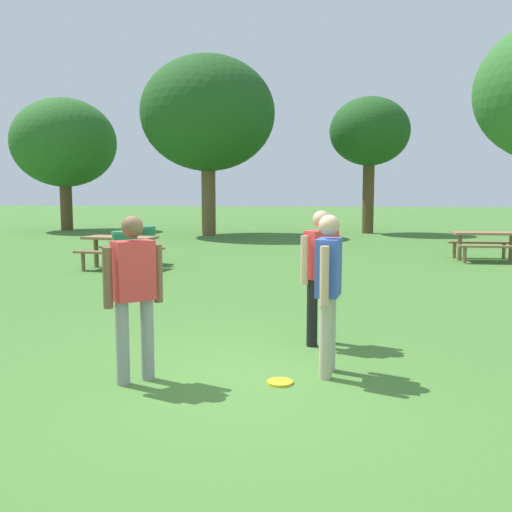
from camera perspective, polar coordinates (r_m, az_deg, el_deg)
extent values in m
plane|color=#447530|center=(5.77, -1.08, -12.48)|extent=(120.00, 120.00, 0.00)
cylinder|color=gray|center=(5.75, -13.15, -8.45)|extent=(0.13, 0.13, 0.82)
cylinder|color=gray|center=(5.84, -10.76, -8.14)|extent=(0.13, 0.13, 0.82)
cube|color=#D83838|center=(5.66, -12.11, -1.43)|extent=(0.43, 0.42, 0.58)
sphere|color=brown|center=(5.61, -12.22, 2.87)|extent=(0.21, 0.21, 0.21)
cylinder|color=brown|center=(5.57, -14.56, -2.14)|extent=(0.09, 0.09, 0.58)
cylinder|color=brown|center=(5.77, -9.72, -1.72)|extent=(0.09, 0.09, 0.58)
cylinder|color=black|center=(7.14, 7.20, -5.38)|extent=(0.13, 0.13, 0.82)
cylinder|color=black|center=(6.97, 5.60, -5.65)|extent=(0.13, 0.13, 0.82)
cube|color=#D83838|center=(6.94, 6.48, 0.15)|extent=(0.43, 0.42, 0.58)
sphere|color=tan|center=(6.91, 6.53, 3.65)|extent=(0.21, 0.21, 0.21)
cylinder|color=tan|center=(7.12, 8.05, -0.12)|extent=(0.09, 0.09, 0.58)
cylinder|color=tan|center=(6.78, 4.83, -0.42)|extent=(0.09, 0.09, 0.58)
cylinder|color=#B7AD93|center=(5.81, 6.94, -8.15)|extent=(0.13, 0.13, 0.82)
cylinder|color=#B7AD93|center=(6.06, 7.32, -7.54)|extent=(0.13, 0.13, 0.82)
cube|color=#3856B7|center=(5.80, 7.23, -1.13)|extent=(0.27, 0.41, 0.58)
sphere|color=tan|center=(5.76, 7.29, 3.06)|extent=(0.21, 0.21, 0.21)
cylinder|color=tan|center=(5.55, 6.83, -1.99)|extent=(0.09, 0.09, 0.58)
cylinder|color=tan|center=(6.06, 7.59, -1.28)|extent=(0.09, 0.09, 0.58)
cylinder|color=yellow|center=(5.74, 2.39, -12.44)|extent=(0.25, 0.25, 0.03)
cube|color=olive|center=(14.16, -13.38, 1.78)|extent=(1.79, 0.99, 0.06)
cube|color=olive|center=(13.69, -14.52, 0.33)|extent=(1.72, 0.49, 0.05)
cube|color=olive|center=(14.70, -12.25, 0.80)|extent=(1.72, 0.49, 0.05)
cylinder|color=olive|center=(14.53, -15.62, 0.31)|extent=(0.11, 0.11, 0.71)
cylinder|color=olive|center=(14.06, -16.83, -0.54)|extent=(0.09, 0.09, 0.41)
cylinder|color=olive|center=(15.04, -14.46, -0.02)|extent=(0.09, 0.09, 0.41)
cylinder|color=olive|center=(13.89, -10.94, 0.15)|extent=(0.11, 0.11, 0.71)
cylinder|color=olive|center=(13.39, -12.04, -0.74)|extent=(0.09, 0.09, 0.41)
cylinder|color=olive|center=(14.42, -9.90, -0.18)|extent=(0.09, 0.09, 0.41)
cube|color=olive|center=(16.42, 21.91, 2.12)|extent=(1.72, 0.80, 0.06)
cube|color=olive|center=(15.89, 22.42, 0.88)|extent=(1.71, 0.30, 0.05)
cube|color=olive|center=(17.00, 21.34, 1.27)|extent=(1.71, 0.30, 0.05)
cylinder|color=olive|center=(16.28, 19.60, 0.82)|extent=(0.11, 0.11, 0.71)
cylinder|color=olive|center=(15.74, 20.06, 0.08)|extent=(0.09, 0.09, 0.41)
cylinder|color=olive|center=(16.86, 19.13, 0.52)|extent=(0.09, 0.09, 0.41)
cylinder|color=olive|center=(16.64, 24.05, 0.75)|extent=(0.11, 0.11, 0.71)
cylinder|color=olive|center=(17.21, 23.44, 0.46)|extent=(0.09, 0.09, 0.41)
cylinder|color=#237047|center=(13.27, -12.88, 0.22)|extent=(0.56, 0.56, 0.90)
cylinder|color=#2E8657|center=(13.22, -12.93, 2.29)|extent=(0.59, 0.59, 0.06)
cylinder|color=#237047|center=(14.96, -11.04, 0.97)|extent=(0.56, 0.56, 0.90)
cylinder|color=#2E8657|center=(14.93, -11.08, 2.81)|extent=(0.59, 0.59, 0.06)
cylinder|color=brown|center=(28.33, -18.38, 5.23)|extent=(0.55, 0.55, 2.74)
ellipsoid|color=#286023|center=(28.41, -18.57, 10.65)|extent=(4.78, 4.78, 4.07)
cylinder|color=brown|center=(23.99, -4.75, 6.23)|extent=(0.58, 0.58, 3.48)
ellipsoid|color=#21511E|center=(24.19, -4.82, 13.95)|extent=(5.50, 5.50, 4.67)
cylinder|color=brown|center=(25.48, 11.11, 6.11)|extent=(0.50, 0.50, 3.44)
ellipsoid|color=#21511E|center=(25.60, 11.24, 12.08)|extent=(3.43, 3.43, 2.92)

